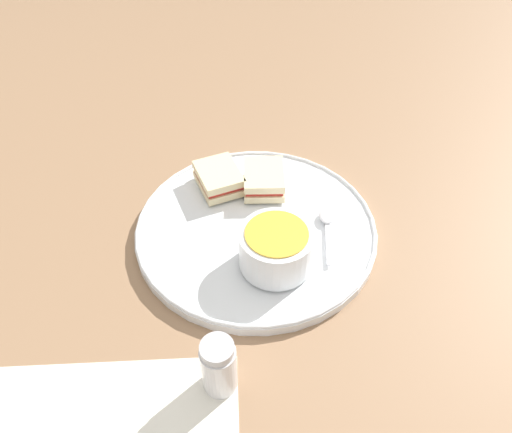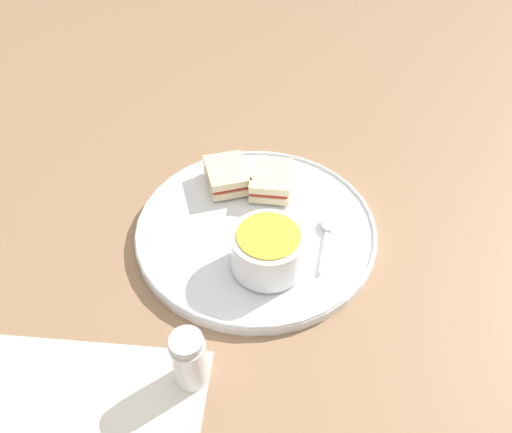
{
  "view_description": "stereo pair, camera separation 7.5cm",
  "coord_description": "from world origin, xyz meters",
  "px_view_note": "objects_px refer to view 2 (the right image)",
  "views": [
    {
      "loc": [
        -0.51,
        0.14,
        0.56
      ],
      "look_at": [
        0.0,
        0.0,
        0.04
      ],
      "focal_mm": 35.0,
      "sensor_mm": 36.0,
      "label": 1
    },
    {
      "loc": [
        -0.52,
        0.07,
        0.56
      ],
      "look_at": [
        0.0,
        0.0,
        0.04
      ],
      "focal_mm": 35.0,
      "sensor_mm": 36.0,
      "label": 2
    }
  ],
  "objects_px": {
    "soup_bowl": "(268,250)",
    "spoon": "(328,227)",
    "salt_shaker": "(189,359)",
    "sandwich_half_far": "(227,175)",
    "sandwich_half_near": "(271,180)"
  },
  "relations": [
    {
      "from": "soup_bowl",
      "to": "spoon",
      "type": "xyz_separation_m",
      "value": [
        0.05,
        -0.1,
        -0.03
      ]
    },
    {
      "from": "soup_bowl",
      "to": "salt_shaker",
      "type": "xyz_separation_m",
      "value": [
        -0.15,
        0.11,
        -0.01
      ]
    },
    {
      "from": "spoon",
      "to": "soup_bowl",
      "type": "bearing_deg",
      "value": 138.65
    },
    {
      "from": "spoon",
      "to": "salt_shaker",
      "type": "distance_m",
      "value": 0.29
    },
    {
      "from": "sandwich_half_far",
      "to": "salt_shaker",
      "type": "height_order",
      "value": "salt_shaker"
    },
    {
      "from": "sandwich_half_near",
      "to": "salt_shaker",
      "type": "xyz_separation_m",
      "value": [
        -0.3,
        0.14,
        0.01
      ]
    },
    {
      "from": "sandwich_half_near",
      "to": "sandwich_half_far",
      "type": "height_order",
      "value": "same"
    },
    {
      "from": "sandwich_half_far",
      "to": "soup_bowl",
      "type": "bearing_deg",
      "value": -167.62
    },
    {
      "from": "spoon",
      "to": "sandwich_half_far",
      "type": "bearing_deg",
      "value": 67.73
    },
    {
      "from": "soup_bowl",
      "to": "spoon",
      "type": "distance_m",
      "value": 0.12
    },
    {
      "from": "spoon",
      "to": "sandwich_half_far",
      "type": "relative_size",
      "value": 1.27
    },
    {
      "from": "salt_shaker",
      "to": "soup_bowl",
      "type": "bearing_deg",
      "value": -38.1
    },
    {
      "from": "sandwich_half_far",
      "to": "salt_shaker",
      "type": "distance_m",
      "value": 0.34
    },
    {
      "from": "soup_bowl",
      "to": "sandwich_half_near",
      "type": "relative_size",
      "value": 1.09
    },
    {
      "from": "spoon",
      "to": "sandwich_half_near",
      "type": "xyz_separation_m",
      "value": [
        0.1,
        0.07,
        0.01
      ]
    }
  ]
}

